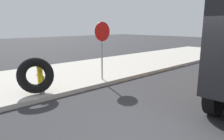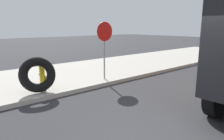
# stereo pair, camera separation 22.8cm
# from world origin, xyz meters

# --- Properties ---
(sidewalk_curb) EXTENTS (36.00, 5.00, 0.15)m
(sidewalk_curb) POSITION_xyz_m (0.00, 6.50, 0.07)
(sidewalk_curb) COLOR #ADA89E
(sidewalk_curb) RESTS_ON ground
(fire_hydrant) EXTENTS (0.21, 0.48, 0.91)m
(fire_hydrant) POSITION_xyz_m (-0.25, 4.84, 0.63)
(fire_hydrant) COLOR yellow
(fire_hydrant) RESTS_ON sidewalk_curb
(loose_tire) EXTENTS (1.27, 0.85, 1.20)m
(loose_tire) POSITION_xyz_m (-0.54, 4.51, 0.75)
(loose_tire) COLOR black
(loose_tire) RESTS_ON sidewalk_curb
(stop_sign) EXTENTS (0.76, 0.08, 2.32)m
(stop_sign) POSITION_xyz_m (2.24, 4.48, 1.76)
(stop_sign) COLOR gray
(stop_sign) RESTS_ON sidewalk_curb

